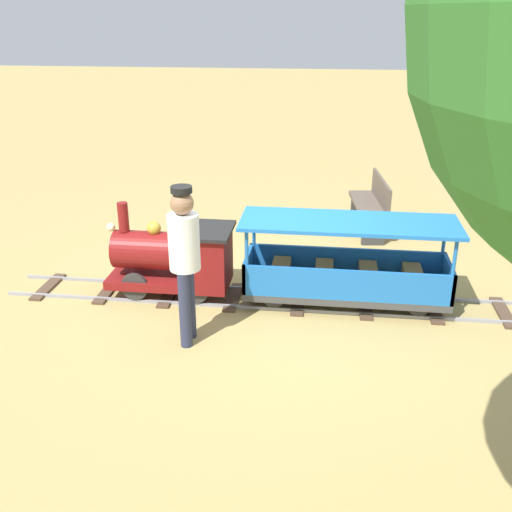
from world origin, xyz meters
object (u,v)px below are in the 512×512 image
conductor_person (185,254)px  park_bench (371,205)px  passenger_car (346,271)px  locomotive (176,257)px

conductor_person → park_bench: bearing=-29.5°
passenger_car → park_bench: size_ratio=1.76×
locomotive → conductor_person: 1.16m
locomotive → conductor_person: bearing=-159.9°
conductor_person → locomotive: bearing=20.1°
passenger_car → conductor_person: bearing=122.3°
conductor_person → park_bench: conductor_person is taller
locomotive → conductor_person: (-0.99, -0.36, 0.47)m
passenger_car → conductor_person: (-0.99, 1.57, 0.53)m
locomotive → conductor_person: size_ratio=0.89×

